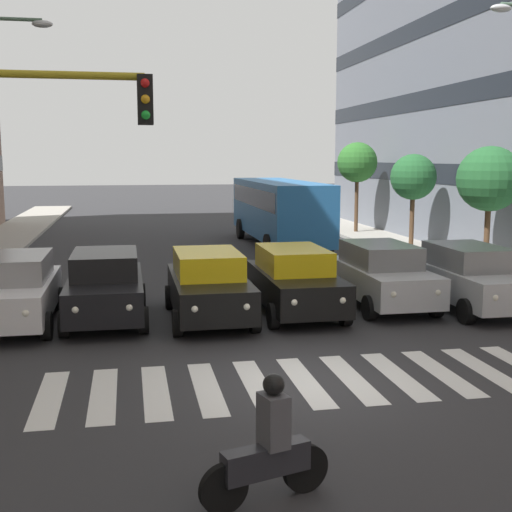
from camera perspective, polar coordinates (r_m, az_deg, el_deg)
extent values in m
plane|color=#2D2D30|center=(12.39, 4.19, -10.70)|extent=(180.00, 180.00, 0.00)
cube|color=silver|center=(13.74, 19.04, -9.20)|extent=(0.45, 2.80, 0.01)
cube|color=silver|center=(13.32, 15.64, -9.60)|extent=(0.45, 2.80, 0.01)
cube|color=silver|center=(12.96, 12.02, -9.99)|extent=(0.45, 2.80, 0.01)
cube|color=silver|center=(12.65, 8.20, -10.35)|extent=(0.45, 2.80, 0.01)
cube|color=silver|center=(12.39, 4.19, -10.68)|extent=(0.45, 2.80, 0.01)
cube|color=silver|center=(12.20, 0.03, -10.97)|extent=(0.45, 2.80, 0.01)
cube|color=silver|center=(12.07, -4.25, -11.21)|extent=(0.45, 2.80, 0.01)
cube|color=silver|center=(12.01, -8.61, -11.39)|extent=(0.45, 2.80, 0.01)
cube|color=silver|center=(12.01, -12.98, -11.51)|extent=(0.45, 2.80, 0.01)
cube|color=silver|center=(12.09, -17.34, -11.56)|extent=(0.45, 2.80, 0.01)
cube|color=#B2B7BC|center=(18.76, 17.97, -2.23)|extent=(1.80, 4.40, 0.80)
cube|color=slate|center=(18.82, 17.78, -0.02)|extent=(1.58, 2.46, 0.60)
cylinder|color=black|center=(17.16, 17.61, -4.54)|extent=(0.22, 0.64, 0.64)
cylinder|color=black|center=(20.51, 18.18, -2.49)|extent=(0.22, 0.64, 0.64)
cylinder|color=black|center=(19.70, 13.59, -2.74)|extent=(0.22, 0.64, 0.64)
sphere|color=white|center=(16.63, 19.81, -3.37)|extent=(0.18, 0.18, 0.18)
cube|color=#B2B7BC|center=(18.54, 10.78, -2.08)|extent=(1.80, 4.40, 0.80)
cube|color=slate|center=(18.61, 10.61, 0.15)|extent=(1.58, 2.46, 0.60)
cylinder|color=black|center=(17.68, 15.20, -4.07)|extent=(0.22, 0.64, 0.64)
cylinder|color=black|center=(16.97, 9.71, -4.41)|extent=(0.22, 0.64, 0.64)
cylinder|color=black|center=(20.27, 11.60, -2.36)|extent=(0.22, 0.64, 0.64)
cylinder|color=black|center=(19.66, 6.74, -2.58)|extent=(0.22, 0.64, 0.64)
sphere|color=white|center=(16.83, 15.31, -3.03)|extent=(0.18, 0.18, 0.18)
sphere|color=white|center=(16.36, 11.68, -3.23)|extent=(0.18, 0.18, 0.18)
cube|color=black|center=(17.37, 3.38, -2.65)|extent=(1.80, 4.40, 0.80)
cube|color=yellow|center=(17.44, 3.24, -0.27)|extent=(1.58, 2.46, 0.60)
cylinder|color=black|center=(16.35, 7.70, -4.86)|extent=(0.22, 0.64, 0.64)
cylinder|color=black|center=(15.87, 1.50, -5.18)|extent=(0.22, 0.64, 0.64)
cylinder|color=black|center=(19.06, 4.92, -2.90)|extent=(0.22, 0.64, 0.64)
cylinder|color=black|center=(18.65, -0.42, -3.12)|extent=(0.22, 0.64, 0.64)
sphere|color=white|center=(15.49, 7.41, -3.77)|extent=(0.18, 0.18, 0.18)
sphere|color=white|center=(15.18, 3.27, -3.97)|extent=(0.18, 0.18, 0.18)
cube|color=black|center=(16.73, -4.07, -3.09)|extent=(1.80, 4.40, 0.80)
cube|color=yellow|center=(16.80, -4.18, -0.62)|extent=(1.58, 2.46, 0.60)
cylinder|color=black|center=(15.55, -0.10, -5.47)|extent=(0.22, 0.64, 0.64)
cylinder|color=black|center=(15.33, -6.76, -5.74)|extent=(0.22, 0.64, 0.64)
cylinder|color=black|center=(18.34, -1.81, -3.32)|extent=(0.22, 0.64, 0.64)
cylinder|color=black|center=(18.15, -7.44, -3.52)|extent=(0.22, 0.64, 0.64)
sphere|color=white|center=(14.72, -0.83, -4.35)|extent=(0.18, 0.18, 0.18)
sphere|color=white|center=(14.56, -5.31, -4.53)|extent=(0.18, 0.18, 0.18)
cube|color=black|center=(17.04, -12.79, -3.07)|extent=(1.80, 4.40, 0.80)
cube|color=black|center=(17.11, -12.85, -0.64)|extent=(1.58, 2.46, 0.60)
cylinder|color=black|center=(15.70, -9.61, -5.46)|extent=(0.22, 0.64, 0.64)
cylinder|color=black|center=(15.77, -16.19, -5.62)|extent=(0.22, 0.64, 0.64)
cylinder|color=black|center=(18.53, -9.83, -3.32)|extent=(0.22, 0.64, 0.64)
cylinder|color=black|center=(18.59, -15.39, -3.47)|extent=(0.22, 0.64, 0.64)
sphere|color=white|center=(14.91, -10.84, -4.34)|extent=(0.18, 0.18, 0.18)
sphere|color=white|center=(14.95, -15.27, -4.45)|extent=(0.18, 0.18, 0.18)
cube|color=silver|center=(17.13, -20.05, -3.32)|extent=(1.80, 4.40, 0.80)
cube|color=gray|center=(17.20, -20.06, -0.90)|extent=(1.58, 2.46, 0.60)
cylinder|color=black|center=(15.69, -17.54, -5.75)|extent=(0.22, 0.64, 0.64)
cylinder|color=black|center=(18.50, -16.53, -3.57)|extent=(0.22, 0.64, 0.64)
sphere|color=white|center=(14.95, -19.16, -4.63)|extent=(0.18, 0.18, 0.18)
cube|color=#286BAD|center=(30.61, 1.94, 4.11)|extent=(2.50, 10.50, 2.50)
cube|color=black|center=(30.57, 1.95, 5.14)|extent=(2.52, 9.87, 0.80)
cylinder|color=black|center=(27.52, 6.17, 0.97)|extent=(0.28, 1.00, 1.00)
cylinder|color=black|center=(26.90, 1.07, 0.84)|extent=(0.28, 1.00, 1.00)
cylinder|color=black|center=(34.06, 2.81, 2.44)|extent=(0.28, 1.00, 1.00)
cylinder|color=black|center=(33.56, -1.35, 2.36)|extent=(0.28, 1.00, 1.00)
cylinder|color=black|center=(8.07, -2.79, -19.35)|extent=(0.60, 0.27, 0.60)
cylinder|color=black|center=(8.53, 4.27, -17.73)|extent=(0.60, 0.27, 0.60)
cube|color=#232328|center=(8.19, 0.86, -17.18)|extent=(1.12, 0.54, 0.36)
cube|color=#4C4C51|center=(8.04, 1.51, -13.94)|extent=(0.37, 0.42, 0.64)
sphere|color=black|center=(7.88, 1.53, -10.98)|extent=(0.26, 0.26, 0.26)
cube|color=black|center=(10.73, -9.51, 13.09)|extent=(0.24, 0.28, 0.76)
sphere|color=red|center=(10.60, -9.52, 14.45)|extent=(0.14, 0.14, 0.14)
sphere|color=orange|center=(10.58, -9.49, 13.16)|extent=(0.14, 0.14, 0.14)
sphere|color=green|center=(10.56, -9.45, 11.86)|extent=(0.14, 0.14, 0.14)
ellipsoid|color=#B7BCC1|center=(18.69, 20.29, 19.34)|extent=(0.56, 0.28, 0.20)
ellipsoid|color=#B7BCC1|center=(19.95, -17.89, 18.45)|extent=(0.56, 0.28, 0.20)
cylinder|color=#513823|center=(24.76, 19.22, 1.81)|extent=(0.20, 0.20, 2.50)
sphere|color=#235B2D|center=(24.63, 19.44, 6.27)|extent=(2.28, 2.28, 2.28)
cylinder|color=#513823|center=(29.55, 13.24, 3.06)|extent=(0.20, 0.20, 2.50)
sphere|color=#235B2D|center=(29.44, 13.36, 6.63)|extent=(1.97, 1.97, 1.97)
cylinder|color=#513823|center=(35.80, 8.62, 4.52)|extent=(0.20, 0.20, 3.04)
sphere|color=#2D6B28|center=(35.72, 8.70, 7.96)|extent=(2.11, 2.11, 2.11)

